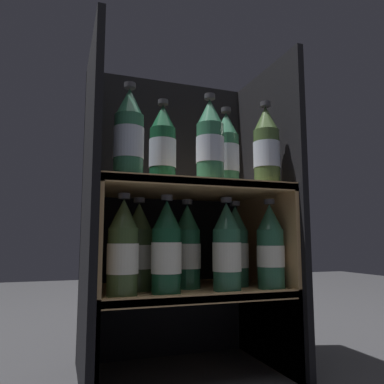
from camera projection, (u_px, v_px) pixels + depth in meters
The scene contains 17 objects.
fridge_back_wall at pixel (168, 213), 1.33m from camera, with size 0.60×0.02×0.97m, color black.
fridge_side_left at pixel (89, 206), 1.05m from camera, with size 0.02×0.41×0.97m, color black.
fridge_side_right at pixel (268, 211), 1.24m from camera, with size 0.02×0.41×0.97m, color black.
shelf_lower at pixel (187, 305), 1.10m from camera, with size 0.56×0.37×0.25m.
shelf_upper at pixel (187, 239), 1.13m from camera, with size 0.56×0.37×0.55m.
bottle_upper_front_0 at pixel (129, 136), 0.99m from camera, with size 0.08×0.08×0.26m.
bottle_upper_front_1 at pixel (210, 143), 1.07m from camera, with size 0.08×0.08×0.26m.
bottle_upper_front_2 at pixel (266, 148), 1.13m from camera, with size 0.08×0.08×0.26m.
bottle_upper_back_0 at pixel (163, 147), 1.11m from camera, with size 0.08×0.08×0.26m.
bottle_upper_back_1 at pixel (226, 153), 1.18m from camera, with size 0.08×0.08×0.26m.
bottle_lower_front_0 at pixel (123, 250), 0.95m from camera, with size 0.08×0.08×0.26m.
bottle_lower_front_1 at pixel (166, 250), 0.99m from camera, with size 0.08×0.08×0.26m.
bottle_lower_front_2 at pixel (227, 249), 1.04m from camera, with size 0.08×0.08×0.26m.
bottle_lower_front_3 at pixel (270, 248), 1.09m from camera, with size 0.08×0.08×0.26m.
bottle_lower_back_0 at pixel (138, 249), 1.05m from camera, with size 0.08×0.08×0.26m.
bottle_lower_back_1 at pixel (187, 249), 1.10m from camera, with size 0.08×0.08×0.26m.
bottle_lower_back_2 at pixel (236, 248), 1.15m from camera, with size 0.08×0.08×0.26m.
Camera 1 is at (-0.36, -0.90, 0.39)m, focal length 35.00 mm.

